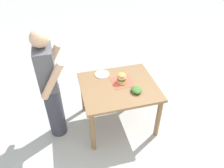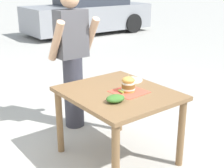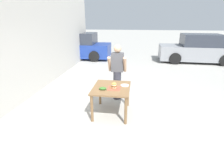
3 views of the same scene
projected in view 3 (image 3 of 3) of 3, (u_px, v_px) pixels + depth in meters
ground_plane at (111, 113)px, 4.74m from camera, size 80.00×80.00×0.00m
patio_table at (111, 91)px, 4.52m from camera, size 0.94×1.08×0.74m
serving_paper at (114, 88)px, 4.40m from camera, size 0.33×0.33×0.00m
sandwich at (114, 85)px, 4.39m from camera, size 0.14×0.14×0.19m
pickle_spear at (111, 87)px, 4.43m from camera, size 0.03×0.08×0.02m
side_plate_with_forks at (125, 85)px, 4.59m from camera, size 0.22×0.22×0.02m
side_salad at (103, 88)px, 4.31m from camera, size 0.18×0.14×0.06m
diner_across_table at (117, 72)px, 5.30m from camera, size 0.55×0.35×1.69m
parked_car_near_curb at (198, 50)px, 10.18m from camera, size 4.24×1.92×1.60m
parked_car_far_end at (78, 47)px, 11.13m from camera, size 4.22×1.87×1.60m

